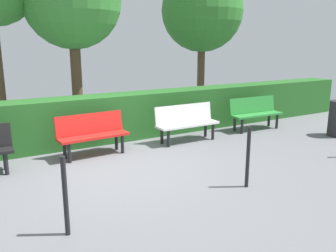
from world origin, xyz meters
name	(u,v)px	position (x,y,z in m)	size (l,w,h in m)	color
ground_plane	(116,168)	(0.00, 0.00, 0.00)	(18.64, 18.64, 0.00)	slate
bench_green	(255,112)	(-4.37, -0.95, 0.48)	(1.52, 0.51, 0.86)	#2D8C38
bench_white	(186,121)	(-2.15, -0.90, 0.48)	(1.54, 0.45, 0.86)	white
bench_red	(92,133)	(0.11, -0.98, 0.48)	(1.46, 0.52, 0.86)	red
hedge_row	(126,116)	(-1.03, -1.90, 0.54)	(14.64, 0.76, 1.09)	#266023
tree_near	(202,11)	(-4.75, -3.98, 3.29)	(2.67, 2.67, 4.64)	brown
tree_mid	(72,0)	(-0.37, -3.59, 3.35)	(2.55, 2.55, 4.65)	brown
railing_post_mid	(248,157)	(-1.50, 1.89, 0.50)	(0.06, 0.06, 1.00)	black
railing_post_far	(65,196)	(1.39, 1.89, 0.50)	(0.06, 0.06, 1.00)	black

